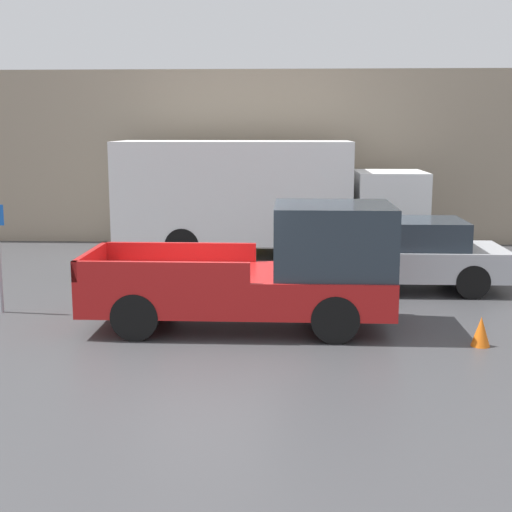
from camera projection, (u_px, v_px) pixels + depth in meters
name	position (u px, v px, depth m)	size (l,w,h in m)	color
ground_plane	(203.00, 329.00, 12.80)	(60.00, 60.00, 0.00)	#3D3D3F
building_wall	(240.00, 158.00, 22.00)	(28.00, 0.15, 5.31)	gray
pickup_truck	(271.00, 271.00, 12.80)	(5.46, 2.12, 2.24)	red
car	(401.00, 253.00, 15.88)	(4.59, 1.95, 1.57)	#B7BABF
delivery_truck	(259.00, 195.00, 19.85)	(8.48, 2.40, 3.20)	white
newspaper_box	(253.00, 228.00, 22.04)	(0.45, 0.40, 1.00)	gold
traffic_cone	(481.00, 331.00, 11.77)	(0.31, 0.31, 0.50)	orange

